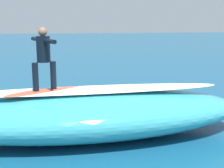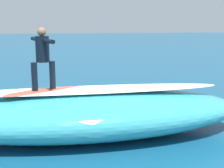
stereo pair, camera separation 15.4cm
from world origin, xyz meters
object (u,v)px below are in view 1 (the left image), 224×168
at_px(surfboard_riding, 45,91).
at_px(surfer_paddling, 154,96).
at_px(surfer_riding, 44,54).
at_px(surfboard_paddling, 157,101).

height_order(surfboard_riding, surfer_paddling, surfboard_riding).
xyz_separation_m(surfboard_riding, surfer_riding, (-0.00, -0.00, 1.02)).
bearing_deg(surfboard_paddling, surfboard_riding, -142.27).
distance_m(surfboard_riding, surfer_riding, 1.02).
xyz_separation_m(surfer_riding, surfboard_paddling, (-4.16, -3.52, -2.34)).
bearing_deg(surfer_paddling, surfboard_paddling, 0.00).
distance_m(surfer_riding, surfer_paddling, 5.76).
height_order(surfboard_paddling, surfer_paddling, surfer_paddling).
xyz_separation_m(surfboard_riding, surfboard_paddling, (-4.16, -3.52, -1.32)).
distance_m(surfboard_riding, surfer_paddling, 5.46).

